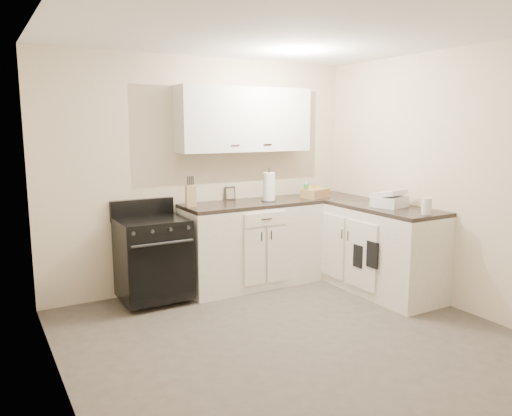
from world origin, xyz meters
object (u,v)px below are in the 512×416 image
stove (153,258)px  wicker_basket (315,193)px  knife_block (191,196)px  paper_towel (269,187)px  countertop_grill (390,202)px

stove → wicker_basket: wicker_basket is taller
knife_block → paper_towel: paper_towel is taller
knife_block → paper_towel: size_ratio=0.71×
knife_block → paper_towel: 0.90m
paper_towel → wicker_basket: 0.63m
stove → countertop_grill: (2.24, -0.97, 0.54)m
knife_block → countertop_grill: (1.78, -1.06, -0.06)m
knife_block → wicker_basket: knife_block is taller
wicker_basket → paper_towel: bearing=177.6°
stove → wicker_basket: (1.97, -0.04, 0.53)m
paper_towel → stove: bearing=179.5°
stove → paper_towel: paper_towel is taller
stove → countertop_grill: countertop_grill is taller
countertop_grill → stove: bearing=142.3°
paper_towel → wicker_basket: size_ratio=1.04×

